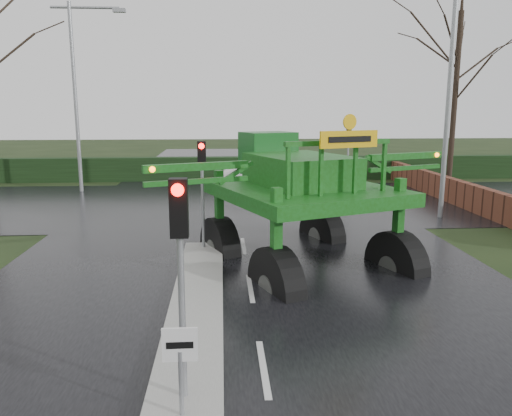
{
  "coord_description": "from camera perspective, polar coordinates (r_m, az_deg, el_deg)",
  "views": [
    {
      "loc": [
        -0.68,
        -8.02,
        4.47
      ],
      "look_at": [
        0.18,
        4.48,
        2.0
      ],
      "focal_mm": 35.0,
      "sensor_mm": 36.0,
      "label": 1
    }
  ],
  "objects": [
    {
      "name": "ground",
      "position": [
        9.21,
        0.85,
        -17.91
      ],
      "size": [
        140.0,
        140.0,
        0.0
      ],
      "primitive_type": "plane",
      "color": "black",
      "rests_on": "ground"
    },
    {
      "name": "road_main",
      "position": [
        18.58,
        -1.71,
        -2.76
      ],
      "size": [
        14.0,
        80.0,
        0.02
      ],
      "primitive_type": "cube",
      "color": "black",
      "rests_on": "ground"
    },
    {
      "name": "road_cross",
      "position": [
        24.44,
        -2.26,
        0.63
      ],
      "size": [
        80.0,
        12.0,
        0.02
      ],
      "primitive_type": "cube",
      "color": "black",
      "rests_on": "ground"
    },
    {
      "name": "median_island",
      "position": [
        11.88,
        -6.75,
        -10.6
      ],
      "size": [
        1.2,
        10.0,
        0.16
      ],
      "primitive_type": "cube",
      "color": "gray",
      "rests_on": "ground"
    },
    {
      "name": "hedge_row",
      "position": [
        32.24,
        -2.69,
        4.53
      ],
      "size": [
        44.0,
        0.9,
        1.5
      ],
      "primitive_type": "cube",
      "color": "black",
      "rests_on": "ground"
    },
    {
      "name": "brick_wall",
      "position": [
        26.77,
        20.82,
        2.12
      ],
      "size": [
        0.4,
        20.0,
        1.2
      ],
      "primitive_type": "cube",
      "color": "#592D1E",
      "rests_on": "ground"
    },
    {
      "name": "keep_left_sign",
      "position": [
        7.39,
        -8.65,
        -16.53
      ],
      "size": [
        0.5,
        0.07,
        1.35
      ],
      "color": "gray",
      "rests_on": "ground"
    },
    {
      "name": "traffic_signal_near",
      "position": [
        7.28,
        -8.69,
        -3.95
      ],
      "size": [
        0.26,
        0.33,
        3.52
      ],
      "color": "gray",
      "rests_on": "ground"
    },
    {
      "name": "traffic_signal_mid",
      "position": [
        15.64,
        -6.18,
        4.18
      ],
      "size": [
        0.26,
        0.33,
        3.52
      ],
      "color": "gray",
      "rests_on": "ground"
    },
    {
      "name": "traffic_signal_far",
      "position": [
        28.99,
        10.51,
        7.26
      ],
      "size": [
        0.26,
        0.33,
        3.52
      ],
      "rotation": [
        0.0,
        0.0,
        3.14
      ],
      "color": "gray",
      "rests_on": "ground"
    },
    {
      "name": "street_light_right",
      "position": [
        21.95,
        20.62,
        14.44
      ],
      "size": [
        3.85,
        0.3,
        10.0
      ],
      "color": "gray",
      "rests_on": "ground"
    },
    {
      "name": "street_light_left_far",
      "position": [
        29.05,
        -19.47,
        13.54
      ],
      "size": [
        3.85,
        0.3,
        10.0
      ],
      "color": "gray",
      "rests_on": "ground"
    },
    {
      "name": "tree_right_far",
      "position": [
        32.14,
        21.96,
        14.0
      ],
      "size": [
        7.0,
        7.0,
        12.05
      ],
      "color": "black",
      "rests_on": "ground"
    },
    {
      "name": "crop_sprayer",
      "position": [
        12.45,
        1.83,
        2.41
      ],
      "size": [
        9.15,
        7.3,
        5.45
      ],
      "rotation": [
        0.0,
        0.0,
        0.38
      ],
      "color": "black",
      "rests_on": "ground"
    },
    {
      "name": "white_sedan",
      "position": [
        28.57,
        -0.77,
        2.16
      ],
      "size": [
        3.98,
        1.57,
        1.29
      ],
      "primitive_type": "imported",
      "rotation": [
        0.0,
        0.0,
        1.62
      ],
      "color": "white",
      "rests_on": "ground"
    }
  ]
}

